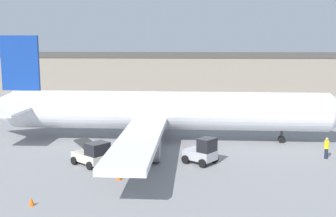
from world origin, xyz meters
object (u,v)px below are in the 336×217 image
baggage_tug (202,152)px  safety_cone_near (119,176)px  belt_loader_truck (93,154)px  safety_cone_far (32,201)px  ground_crew_worker (326,147)px  airplane (159,111)px

baggage_tug → safety_cone_near: bearing=-107.8°
belt_loader_truck → safety_cone_near: belt_loader_truck is taller
belt_loader_truck → safety_cone_near: (2.68, -3.53, -0.67)m
belt_loader_truck → safety_cone_far: 8.75m
ground_crew_worker → baggage_tug: bearing=153.5°
ground_crew_worker → baggage_tug: size_ratio=0.60×
safety_cone_far → ground_crew_worker: bearing=27.7°
baggage_tug → belt_loader_truck: baggage_tug is taller
ground_crew_worker → belt_loader_truck: 19.69m
belt_loader_truck → ground_crew_worker: bearing=47.7°
belt_loader_truck → airplane: bearing=100.3°
airplane → ground_crew_worker: size_ratio=20.86×
ground_crew_worker → baggage_tug: (-10.64, -1.98, 0.02)m
baggage_tug → safety_cone_far: baggage_tug is taller
airplane → safety_cone_near: (-2.11, -12.02, -2.73)m
ground_crew_worker → baggage_tug: baggage_tug is taller
baggage_tug → safety_cone_near: size_ratio=5.59×
safety_cone_near → airplane: bearing=80.1°
ground_crew_worker → belt_loader_truck: bearing=151.0°
belt_loader_truck → safety_cone_far: size_ratio=6.33×
ground_crew_worker → baggage_tug: 10.83m
airplane → ground_crew_worker: 15.93m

